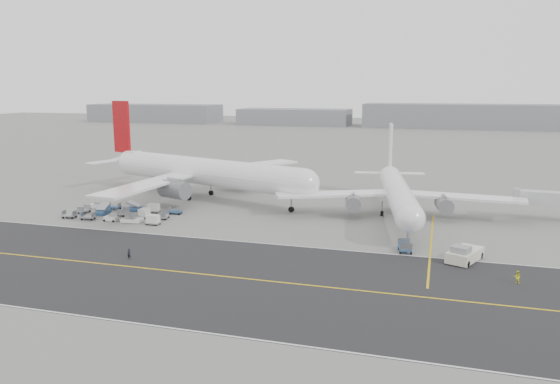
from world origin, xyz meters
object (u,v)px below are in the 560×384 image
(airliner_a, at_px, (201,171))
(jet_bridge, at_px, (556,200))
(airliner_b, at_px, (398,192))
(pushback_tug, at_px, (464,254))
(ground_crew_b, at_px, (517,277))
(ground_crew_a, at_px, (129,254))

(airliner_a, xyz_separation_m, jet_bridge, (70.62, -1.17, -2.11))
(airliner_a, distance_m, jet_bridge, 70.67)
(airliner_b, xyz_separation_m, pushback_tug, (11.28, -24.76, -3.64))
(airliner_a, relative_size, ground_crew_b, 35.38)
(airliner_b, height_order, pushback_tug, airliner_b)
(pushback_tug, height_order, ground_crew_a, pushback_tug)
(airliner_b, height_order, ground_crew_b, airliner_b)
(jet_bridge, distance_m, ground_crew_b, 38.10)
(ground_crew_a, bearing_deg, airliner_a, 108.70)
(jet_bridge, xyz_separation_m, ground_crew_b, (-10.61, -36.47, -3.05))
(pushback_tug, bearing_deg, ground_crew_b, -26.97)
(airliner_a, bearing_deg, pushback_tug, -100.44)
(ground_crew_a, bearing_deg, jet_bridge, 41.51)
(airliner_b, distance_m, pushback_tug, 27.45)
(airliner_a, distance_m, ground_crew_b, 71.03)
(airliner_a, height_order, airliner_b, airliner_a)
(airliner_a, height_order, jet_bridge, airliner_a)
(airliner_a, bearing_deg, jet_bridge, -72.06)
(airliner_a, height_order, ground_crew_a, airliner_a)
(airliner_b, relative_size, ground_crew_b, 28.35)
(airliner_b, height_order, ground_crew_a, airliner_b)
(airliner_a, xyz_separation_m, pushback_tug, (53.98, -30.32, -4.96))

